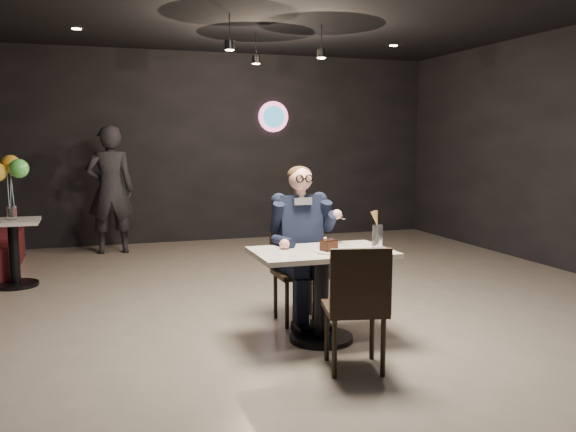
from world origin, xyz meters
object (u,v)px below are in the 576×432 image
object	(u,v)px
chair_far	(299,271)
sundae_glass	(377,237)
side_table	(14,256)
seated_man	(299,243)
balloon_vase	(12,213)
main_table	(321,296)
passerby	(110,190)
chair_near	(354,306)

from	to	relation	value
chair_far	sundae_glass	size ratio (longest dim) A/B	4.78
side_table	seated_man	bearing A→B (deg)	-40.98
seated_man	balloon_vase	distance (m)	3.42
main_table	passerby	distance (m)	4.81
main_table	side_table	xyz separation A→B (m)	(-2.58, 2.79, -0.03)
chair_far	side_table	xyz separation A→B (m)	(-2.58, 2.24, -0.11)
main_table	sundae_glass	world-z (taller)	sundae_glass
sundae_glass	side_table	size ratio (longest dim) A/B	0.28
chair_far	chair_near	xyz separation A→B (m)	(0.00, -1.19, 0.00)
chair_near	main_table	bearing A→B (deg)	103.04
main_table	sundae_glass	size ratio (longest dim) A/B	5.71
sundae_glass	passerby	distance (m)	5.00
chair_far	side_table	distance (m)	3.42
chair_near	balloon_vase	distance (m)	4.31
passerby	sundae_glass	bearing A→B (deg)	113.26
chair_far	seated_man	distance (m)	0.26
chair_far	sundae_glass	xyz separation A→B (m)	(0.46, -0.62, 0.39)
sundae_glass	balloon_vase	world-z (taller)	sundae_glass
sundae_glass	main_table	bearing A→B (deg)	171.64
side_table	passerby	distance (m)	2.16
side_table	main_table	bearing A→B (deg)	-47.26
balloon_vase	passerby	distance (m)	2.08
passerby	seated_man	bearing A→B (deg)	110.76
chair_far	passerby	world-z (taller)	passerby
chair_near	passerby	world-z (taller)	passerby
chair_near	sundae_glass	size ratio (longest dim) A/B	4.78
chair_far	side_table	size ratio (longest dim) A/B	1.32
passerby	chair_near	bearing A→B (deg)	106.39
chair_near	side_table	size ratio (longest dim) A/B	1.32
chair_near	sundae_glass	bearing A→B (deg)	64.45
seated_man	sundae_glass	world-z (taller)	seated_man
sundae_glass	passerby	xyz separation A→B (m)	(-1.92, 4.61, 0.07)
sundae_glass	side_table	world-z (taller)	sundae_glass
chair_far	passerby	xyz separation A→B (m)	(-1.46, 4.00, 0.45)
seated_man	balloon_vase	bearing A→B (deg)	139.02
chair_far	seated_man	size ratio (longest dim) A/B	0.64
chair_near	passerby	xyz separation A→B (m)	(-1.46, 5.19, 0.45)
chair_far	passerby	distance (m)	4.28
seated_man	sundae_glass	distance (m)	0.78
balloon_vase	sundae_glass	bearing A→B (deg)	-43.25
chair_near	seated_man	world-z (taller)	seated_man
chair_near	seated_man	size ratio (longest dim) A/B	0.64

